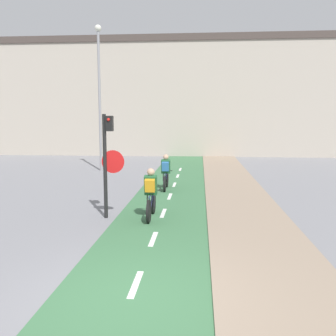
% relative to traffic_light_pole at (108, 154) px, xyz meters
% --- Properties ---
extents(ground_plane, '(120.00, 120.00, 0.00)m').
position_rel_traffic_light_pole_xyz_m(ground_plane, '(1.56, -4.90, -1.89)').
color(ground_plane, gray).
extents(bike_lane, '(2.67, 60.00, 0.02)m').
position_rel_traffic_light_pole_xyz_m(bike_lane, '(1.56, -4.89, -1.88)').
color(bike_lane, '#3D7047').
rests_on(bike_lane, ground_plane).
extents(sidewalk_strip, '(2.40, 60.00, 0.05)m').
position_rel_traffic_light_pole_xyz_m(sidewalk_strip, '(4.10, -4.90, -1.87)').
color(sidewalk_strip, gray).
rests_on(sidewalk_strip, ground_plane).
extents(building_row_background, '(60.00, 5.20, 9.14)m').
position_rel_traffic_light_pole_xyz_m(building_row_background, '(1.56, 20.54, 2.69)').
color(building_row_background, '#B2A899').
rests_on(building_row_background, ground_plane).
extents(traffic_light_pole, '(0.67, 0.25, 3.05)m').
position_rel_traffic_light_pole_xyz_m(traffic_light_pole, '(0.00, 0.00, 0.00)').
color(traffic_light_pole, black).
rests_on(traffic_light_pole, ground_plane).
extents(street_lamp_far, '(0.36, 0.36, 7.90)m').
position_rel_traffic_light_pole_xyz_m(street_lamp_far, '(-2.85, 9.82, 2.84)').
color(street_lamp_far, gray).
rests_on(street_lamp_far, ground_plane).
extents(cyclist_near, '(0.46, 1.73, 1.49)m').
position_rel_traffic_light_pole_xyz_m(cyclist_near, '(1.25, 0.01, -1.18)').
color(cyclist_near, black).
rests_on(cyclist_near, ground_plane).
extents(cyclist_far, '(0.46, 1.67, 1.47)m').
position_rel_traffic_light_pole_xyz_m(cyclist_far, '(1.28, 4.50, -1.19)').
color(cyclist_far, black).
rests_on(cyclist_far, ground_plane).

